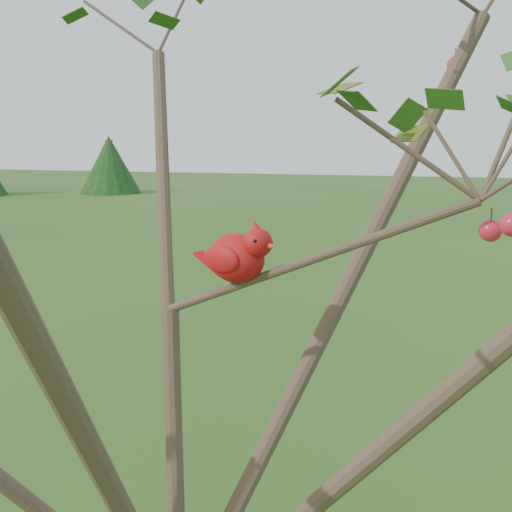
{
  "coord_description": "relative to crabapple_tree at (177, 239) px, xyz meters",
  "views": [
    {
      "loc": [
        0.51,
        -1.09,
        2.3
      ],
      "look_at": [
        0.15,
        0.07,
        2.08
      ],
      "focal_mm": 45.0,
      "sensor_mm": 36.0,
      "label": 1
    }
  ],
  "objects": [
    {
      "name": "crabapple_tree",
      "position": [
        0.0,
        0.0,
        0.0
      ],
      "size": [
        2.35,
        2.05,
        2.95
      ],
      "color": "#3D2A21",
      "rests_on": "ground"
    },
    {
      "name": "distant_trees",
      "position": [
        -0.67,
        24.04,
        -0.56
      ],
      "size": [
        36.85,
        9.02,
        3.66
      ],
      "color": "#3D2A21",
      "rests_on": "ground"
    },
    {
      "name": "cardinal",
      "position": [
        0.08,
        0.11,
        -0.05
      ],
      "size": [
        0.2,
        0.13,
        0.14
      ],
      "rotation": [
        0.0,
        0.0,
        -0.38
      ],
      "color": "red",
      "rests_on": "ground"
    }
  ]
}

